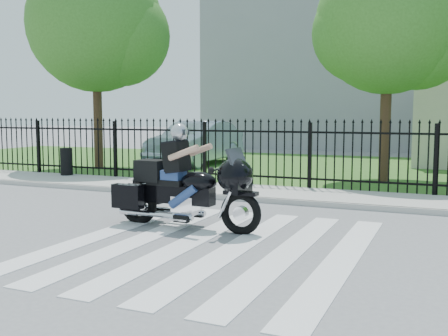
% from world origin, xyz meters
% --- Properties ---
extents(ground, '(120.00, 120.00, 0.00)m').
position_xyz_m(ground, '(0.00, 0.00, 0.00)').
color(ground, slate).
rests_on(ground, ground).
extents(crosswalk, '(5.00, 5.50, 0.01)m').
position_xyz_m(crosswalk, '(0.00, 0.00, 0.01)').
color(crosswalk, silver).
rests_on(crosswalk, ground).
extents(sidewalk, '(40.00, 2.00, 0.12)m').
position_xyz_m(sidewalk, '(0.00, 5.00, 0.06)').
color(sidewalk, '#ADAAA3').
rests_on(sidewalk, ground).
extents(curb, '(40.00, 0.12, 0.12)m').
position_xyz_m(curb, '(0.00, 4.00, 0.06)').
color(curb, '#ADAAA3').
rests_on(curb, ground).
extents(grass_strip, '(40.00, 12.00, 0.02)m').
position_xyz_m(grass_strip, '(0.00, 12.00, 0.01)').
color(grass_strip, '#305F20').
rests_on(grass_strip, ground).
extents(iron_fence, '(26.00, 0.04, 1.80)m').
position_xyz_m(iron_fence, '(0.00, 6.00, 0.90)').
color(iron_fence, black).
rests_on(iron_fence, ground).
extents(tree_left, '(4.80, 4.80, 7.58)m').
position_xyz_m(tree_left, '(-8.50, 8.50, 5.17)').
color(tree_left, '#382316').
rests_on(tree_left, ground).
extents(tree_mid, '(4.20, 4.20, 6.78)m').
position_xyz_m(tree_mid, '(1.50, 9.00, 4.67)').
color(tree_mid, '#382316').
rests_on(tree_mid, ground).
extents(building_tall, '(15.00, 10.00, 12.00)m').
position_xyz_m(building_tall, '(-3.00, 26.00, 6.00)').
color(building_tall, gray).
rests_on(building_tall, ground).
extents(motorcycle_rider, '(2.88, 0.95, 1.90)m').
position_xyz_m(motorcycle_rider, '(-1.02, 0.98, 0.78)').
color(motorcycle_rider, black).
rests_on(motorcycle_rider, ground).
extents(parked_car, '(1.95, 5.23, 1.71)m').
position_xyz_m(parked_car, '(-5.86, 11.22, 0.87)').
color(parked_car, '#A1B5CB').
rests_on(parked_car, grass_strip).
extents(litter_bin, '(0.47, 0.47, 0.84)m').
position_xyz_m(litter_bin, '(-7.62, 5.70, 0.54)').
color(litter_bin, black).
rests_on(litter_bin, sidewalk).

